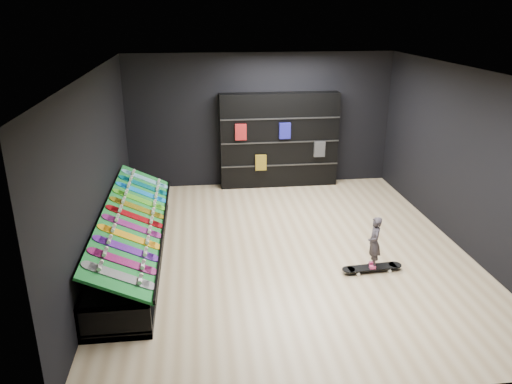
{
  "coord_description": "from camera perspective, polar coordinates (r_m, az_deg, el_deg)",
  "views": [
    {
      "loc": [
        -1.45,
        -7.57,
        3.89
      ],
      "look_at": [
        -0.5,
        0.2,
        1.0
      ],
      "focal_mm": 35.0,
      "sensor_mm": 36.0,
      "label": 1
    }
  ],
  "objects": [
    {
      "name": "floor_skateboard",
      "position": [
        8.12,
        13.1,
        -8.59
      ],
      "size": [
        0.99,
        0.29,
        0.09
      ],
      "primitive_type": null,
      "rotation": [
        0.0,
        0.0,
        0.08
      ],
      "color": "black",
      "rests_on": "ground"
    },
    {
      "name": "display_rack",
      "position": [
        8.47,
        -13.8,
        -5.81
      ],
      "size": [
        0.9,
        4.5,
        0.5
      ],
      "primitive_type": null,
      "color": "black",
      "rests_on": "ground"
    },
    {
      "name": "wall_front",
      "position": [
        4.94,
        11.16,
        -9.11
      ],
      "size": [
        6.0,
        0.02,
        3.0
      ],
      "primitive_type": "cube",
      "color": "black",
      "rests_on": "ground"
    },
    {
      "name": "display_board_10",
      "position": [
        10.04,
        -12.54,
        1.46
      ],
      "size": [
        0.93,
        0.22,
        0.5
      ],
      "primitive_type": null,
      "rotation": [
        0.0,
        0.44,
        0.0
      ],
      "color": "#0CB2E5",
      "rests_on": "turf_ramp"
    },
    {
      "name": "display_board_5",
      "position": [
        8.27,
        -13.65,
        -2.75
      ],
      "size": [
        0.93,
        0.22,
        0.5
      ],
      "primitive_type": null,
      "rotation": [
        0.0,
        0.44,
        0.0
      ],
      "color": "red",
      "rests_on": "turf_ramp"
    },
    {
      "name": "display_board_8",
      "position": [
        9.32,
        -12.93,
        -0.03
      ],
      "size": [
        0.93,
        0.22,
        0.5
      ],
      "primitive_type": null,
      "rotation": [
        0.0,
        0.44,
        0.0
      ],
      "color": "blue",
      "rests_on": "turf_ramp"
    },
    {
      "name": "child",
      "position": [
        7.99,
        13.27,
        -6.71
      ],
      "size": [
        0.16,
        0.21,
        0.5
      ],
      "primitive_type": "imported",
      "rotation": [
        0.0,
        0.0,
        -1.73
      ],
      "color": "black",
      "rests_on": "floor_skateboard"
    },
    {
      "name": "display_board_2",
      "position": [
        7.24,
        -14.58,
        -6.26
      ],
      "size": [
        0.93,
        0.22,
        0.5
      ],
      "primitive_type": null,
      "rotation": [
        0.0,
        0.44,
        0.0
      ],
      "color": "purple",
      "rests_on": "turf_ramp"
    },
    {
      "name": "turf_ramp",
      "position": [
        8.28,
        -13.72,
        -2.93
      ],
      "size": [
        0.92,
        4.5,
        0.46
      ],
      "primitive_type": "cube",
      "rotation": [
        0.0,
        0.44,
        0.0
      ],
      "color": "#106523",
      "rests_on": "display_rack"
    },
    {
      "name": "ceiling",
      "position": [
        7.76,
        3.96,
        13.63
      ],
      "size": [
        6.0,
        7.0,
        0.01
      ],
      "primitive_type": "cube",
      "color": "white",
      "rests_on": "ground"
    },
    {
      "name": "display_board_9",
      "position": [
        9.68,
        -12.73,
        0.74
      ],
      "size": [
        0.93,
        0.22,
        0.5
      ],
      "primitive_type": null,
      "rotation": [
        0.0,
        0.44,
        0.0
      ],
      "color": "#0C8C99",
      "rests_on": "turf_ramp"
    },
    {
      "name": "display_board_4",
      "position": [
        7.92,
        -13.93,
        -3.82
      ],
      "size": [
        0.93,
        0.22,
        0.5
      ],
      "primitive_type": null,
      "rotation": [
        0.0,
        0.44,
        0.0
      ],
      "color": "#2626BF",
      "rests_on": "turf_ramp"
    },
    {
      "name": "display_board_1",
      "position": [
        6.9,
        -14.95,
        -7.66
      ],
      "size": [
        0.93,
        0.22,
        0.5
      ],
      "primitive_type": null,
      "rotation": [
        0.0,
        0.44,
        0.0
      ],
      "color": "#E5198C",
      "rests_on": "turf_ramp"
    },
    {
      "name": "floor",
      "position": [
        8.63,
        3.48,
        -6.56
      ],
      "size": [
        6.0,
        7.0,
        0.01
      ],
      "primitive_type": "cube",
      "color": "#C9B188",
      "rests_on": "ground"
    },
    {
      "name": "display_board_0",
      "position": [
        6.57,
        -15.37,
        -9.2
      ],
      "size": [
        0.93,
        0.22,
        0.5
      ],
      "primitive_type": null,
      "rotation": [
        0.0,
        0.44,
        0.0
      ],
      "color": "black",
      "rests_on": "turf_ramp"
    },
    {
      "name": "display_board_7",
      "position": [
        8.97,
        -13.15,
        -0.87
      ],
      "size": [
        0.93,
        0.22,
        0.5
      ],
      "primitive_type": null,
      "rotation": [
        0.0,
        0.44,
        0.0
      ],
      "color": "green",
      "rests_on": "turf_ramp"
    },
    {
      "name": "display_board_3",
      "position": [
        7.58,
        -14.24,
        -4.99
      ],
      "size": [
        0.93,
        0.22,
        0.5
      ],
      "primitive_type": null,
      "rotation": [
        0.0,
        0.44,
        0.0
      ],
      "color": "orange",
      "rests_on": "turf_ramp"
    },
    {
      "name": "wall_left",
      "position": [
        8.09,
        -17.7,
        2.09
      ],
      "size": [
        0.02,
        7.0,
        3.0
      ],
      "primitive_type": "cube",
      "color": "black",
      "rests_on": "ground"
    },
    {
      "name": "display_board_6",
      "position": [
        8.62,
        -13.39,
        -1.77
      ],
      "size": [
        0.93,
        0.22,
        0.5
      ],
      "primitive_type": null,
      "rotation": [
        0.0,
        0.44,
        0.0
      ],
      "color": "yellow",
      "rests_on": "turf_ramp"
    },
    {
      "name": "wall_right",
      "position": [
        9.1,
        22.65,
        3.44
      ],
      "size": [
        0.02,
        7.0,
        3.0
      ],
      "primitive_type": "cube",
      "color": "black",
      "rests_on": "ground"
    },
    {
      "name": "wall_back",
      "position": [
        11.42,
        0.49,
        8.18
      ],
      "size": [
        6.0,
        0.02,
        3.0
      ],
      "primitive_type": "cube",
      "color": "black",
      "rests_on": "ground"
    },
    {
      "name": "back_shelving",
      "position": [
        11.4,
        2.65,
        5.93
      ],
      "size": [
        2.68,
        0.31,
        2.14
      ],
      "primitive_type": "cube",
      "color": "black",
      "rests_on": "ground"
    }
  ]
}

